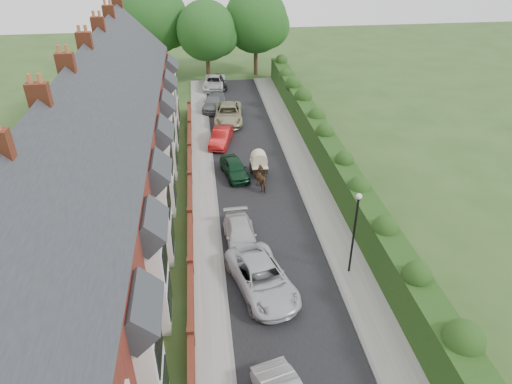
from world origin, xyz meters
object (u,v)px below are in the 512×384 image
(car_red, at_px, (221,137))
(car_beige, at_px, (228,114))
(car_grey, at_px, (214,102))
(lamppost, at_px, (355,224))
(car_white, at_px, (241,235))
(horse_cart, at_px, (259,162))
(car_black, at_px, (218,81))
(horse, at_px, (263,179))
(car_silver_b, at_px, (262,278))
(car_green, at_px, (234,168))

(car_red, relative_size, car_beige, 0.73)
(car_beige, xyz_separation_m, car_grey, (-1.19, 3.66, -0.10))
(lamppost, height_order, car_beige, lamppost)
(car_white, distance_m, horse_cart, 8.72)
(car_black, bearing_deg, horse, -91.38)
(car_beige, bearing_deg, car_black, 97.05)
(car_silver_b, bearing_deg, horse, 67.71)
(car_white, bearing_deg, car_red, 88.22)
(car_white, xyz_separation_m, horse_cart, (2.25, 8.42, 0.50))
(car_black, height_order, horse_cart, horse_cart)
(car_silver_b, relative_size, horse, 3.06)
(car_silver_b, bearing_deg, car_beige, 75.87)
(car_silver_b, distance_m, car_beige, 23.59)
(car_silver_b, height_order, horse, car_silver_b)
(car_red, relative_size, horse_cart, 1.53)
(car_grey, bearing_deg, lamppost, -65.36)
(car_green, height_order, horse, horse)
(car_beige, bearing_deg, horse_cart, -77.57)
(car_red, relative_size, car_grey, 0.88)
(lamppost, distance_m, car_grey, 27.37)
(car_white, bearing_deg, horse_cart, 72.26)
(car_white, xyz_separation_m, horse, (2.25, 6.44, 0.12))
(horse_cart, bearing_deg, car_silver_b, -96.88)
(car_silver_b, height_order, car_grey, car_silver_b)
(car_white, height_order, car_grey, car_grey)
(car_red, xyz_separation_m, horse_cart, (2.50, -6.01, 0.45))
(lamppost, relative_size, car_silver_b, 0.92)
(horse_cart, bearing_deg, car_white, -104.95)
(car_red, distance_m, car_beige, 5.17)
(car_white, distance_m, car_green, 8.55)
(horse_cart, bearing_deg, car_red, 112.61)
(car_red, bearing_deg, car_green, -68.85)
(car_white, relative_size, car_beige, 0.77)
(lamppost, distance_m, car_beige, 23.54)
(lamppost, relative_size, horse, 2.81)
(car_red, xyz_separation_m, car_grey, (-0.20, 8.73, 0.00))
(car_beige, distance_m, car_grey, 3.85)
(car_silver_b, xyz_separation_m, car_red, (-0.99, 18.52, -0.08))
(car_silver_b, bearing_deg, lamppost, -5.95)
(car_grey, bearing_deg, horse, -69.32)
(car_white, xyz_separation_m, car_beige, (0.74, 19.50, 0.15))
(car_black, xyz_separation_m, horse_cart, (1.95, -21.63, 0.43))
(horse, bearing_deg, horse_cart, -105.23)
(horse_cart, bearing_deg, horse, -90.00)
(lamppost, bearing_deg, car_red, 108.61)
(lamppost, bearing_deg, car_black, 99.24)
(car_beige, relative_size, horse_cart, 2.08)
(car_white, bearing_deg, lamppost, -33.27)
(car_black, bearing_deg, car_silver_b, -95.37)
(car_white, xyz_separation_m, car_red, (-0.26, 14.42, 0.05))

